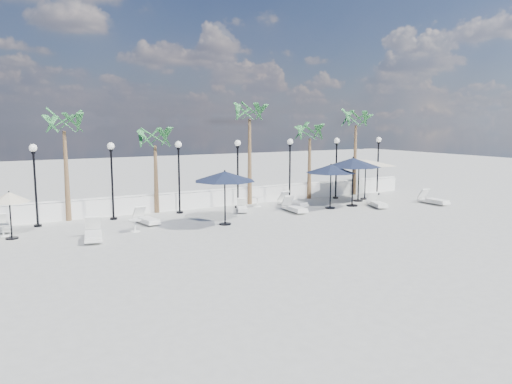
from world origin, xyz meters
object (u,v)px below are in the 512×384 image
lounger_1 (2,226)px  lounger_2 (242,208)px  parasol_navy_right (353,163)px  parasol_cream_sq_b (359,159)px  parasol_navy_left (225,177)px  lounger_4 (294,208)px  parasol_cream_sq_a (366,160)px  lounger_6 (377,203)px  lounger_5 (292,202)px  parasol_navy_mid (331,169)px  lounger_7 (433,200)px  lounger_0 (93,234)px  lounger_3 (146,219)px  parasol_cream_small (9,198)px

lounger_1 → lounger_2: bearing=-9.3°
parasol_navy_right → parasol_cream_sq_b: bearing=39.1°
lounger_2 → parasol_navy_left: size_ratio=0.57×
lounger_4 → parasol_cream_sq_b: size_ratio=0.36×
parasol_navy_left → parasol_cream_sq_a: parasol_cream_sq_a is taller
lounger_4 → lounger_6: 5.09m
lounger_5 → parasol_navy_mid: size_ratio=0.73×
parasol_cream_sq_a → lounger_7: bearing=-57.4°
lounger_0 → lounger_4: bearing=18.0°
lounger_1 → parasol_navy_mid: parasol_navy_mid is taller
lounger_3 → parasol_navy_right: parasol_navy_right is taller
lounger_5 → parasol_navy_right: (3.09, -1.58, 2.27)m
lounger_2 → lounger_6: bearing=5.7°
lounger_1 → parasol_navy_mid: bearing=-13.1°
lounger_4 → parasol_cream_small: size_ratio=0.98×
lounger_0 → parasol_navy_right: (14.81, 1.23, 2.26)m
parasol_navy_left → lounger_4: bearing=13.5°
lounger_7 → lounger_6: bearing=167.4°
lounger_4 → lounger_3: bearing=178.2°
lounger_3 → parasol_cream_sq_b: size_ratio=0.35×
lounger_3 → parasol_navy_mid: size_ratio=0.68×
lounger_2 → lounger_5: lounger_5 is taller
parasol_navy_left → parasol_cream_small: parasol_navy_left is taller
lounger_0 → lounger_4: size_ratio=1.09×
lounger_7 → parasol_navy_mid: 6.78m
lounger_2 → parasol_navy_mid: 5.43m
parasol_navy_left → lounger_3: bearing=147.9°
lounger_1 → parasol_cream_sq_b: (19.52, -1.26, 2.35)m
lounger_5 → parasol_cream_small: (-14.64, -0.93, 1.48)m
lounger_5 → lounger_6: 4.82m
lounger_6 → parasol_cream_sq_b: size_ratio=0.36×
lounger_6 → lounger_7: 3.75m
lounger_3 → lounger_6: bearing=-17.5°
lounger_7 → parasol_navy_left: size_ratio=0.68×
lounger_0 → parasol_cream_small: size_ratio=1.07×
lounger_2 → lounger_3: (-5.53, -0.62, 0.03)m
parasol_cream_small → lounger_3: bearing=2.5°
lounger_7 → parasol_navy_right: bearing=158.9°
lounger_0 → lounger_2: size_ratio=1.29×
parasol_cream_sq_b → lounger_4: bearing=-167.6°
lounger_0 → parasol_navy_mid: (13.23, 1.24, 1.96)m
parasol_navy_left → parasol_navy_mid: 7.21m
lounger_5 → parasol_navy_right: parasol_navy_right is taller
lounger_3 → lounger_6: (12.90, -1.90, 0.00)m
lounger_6 → lounger_7: bearing=7.1°
lounger_1 → parasol_cream_sq_a: 20.57m
lounger_5 → lounger_7: (7.73, -3.42, 0.00)m
lounger_2 → parasol_navy_right: size_ratio=0.53×
lounger_2 → parasol_navy_mid: (4.80, -1.52, 2.02)m
lounger_5 → lounger_6: lounger_5 is taller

